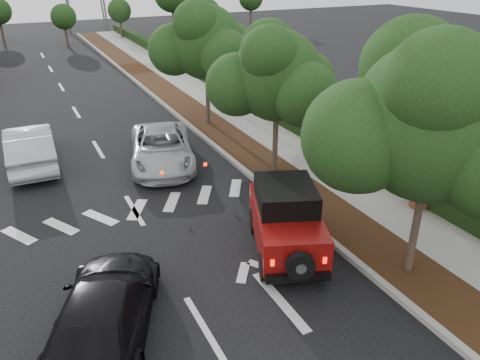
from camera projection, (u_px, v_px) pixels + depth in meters
ground at (204, 327)px, 10.52m from camera, size 120.00×120.00×0.00m
curb at (197, 132)px, 22.03m from camera, size 0.20×70.00×0.15m
planting_strip at (217, 129)px, 22.44m from camera, size 1.80×70.00×0.12m
sidewalk at (252, 123)px, 23.20m from camera, size 2.00×70.00×0.12m
hedge at (276, 113)px, 23.61m from camera, size 0.80×70.00×0.80m
transmission_tower at (89, 32)px, 51.74m from camera, size 7.00×4.00×28.00m
street_tree_near at (407, 272)px, 12.35m from camera, size 3.80×3.80×5.92m
street_tree_mid at (274, 173)px, 18.02m from camera, size 3.20×3.20×5.32m
street_tree_far at (209, 124)px, 23.27m from camera, size 3.40×3.40×5.62m
red_jeep at (285, 218)px, 12.95m from camera, size 2.86×4.00×1.96m
silver_suv_ahead at (162, 148)px, 18.50m from camera, size 3.56×5.51×1.41m
black_suv_oncoming at (105, 311)px, 9.97m from camera, size 3.70×5.16×1.39m
silver_sedan_oncoming at (30, 146)px, 18.34m from camera, size 1.83×4.94×1.61m
terracotta_planter at (422, 185)px, 15.04m from camera, size 0.76×0.76×1.33m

